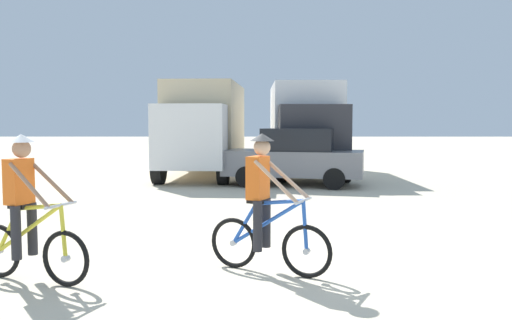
{
  "coord_description": "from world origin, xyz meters",
  "views": [
    {
      "loc": [
        -0.45,
        -7.75,
        1.97
      ],
      "look_at": [
        -0.51,
        4.1,
        1.1
      ],
      "focal_mm": 36.91,
      "sensor_mm": 36.0,
      "label": 1
    }
  ],
  "objects_px": {
    "box_truck_tan_camper": "(207,124)",
    "sedan_parked": "(298,157)",
    "cyclist_orange_shirt": "(29,213)",
    "cyclist_cowboy_hat": "(267,208)",
    "box_truck_avon_van": "(308,124)"
  },
  "relations": [
    {
      "from": "cyclist_cowboy_hat",
      "to": "box_truck_avon_van",
      "type": "bearing_deg",
      "value": 82.39
    },
    {
      "from": "cyclist_cowboy_hat",
      "to": "sedan_parked",
      "type": "bearing_deg",
      "value": 83.36
    },
    {
      "from": "box_truck_avon_van",
      "to": "cyclist_cowboy_hat",
      "type": "distance_m",
      "value": 13.01
    },
    {
      "from": "box_truck_tan_camper",
      "to": "cyclist_cowboy_hat",
      "type": "distance_m",
      "value": 12.53
    },
    {
      "from": "box_truck_tan_camper",
      "to": "cyclist_cowboy_hat",
      "type": "relative_size",
      "value": 3.78
    },
    {
      "from": "box_truck_avon_van",
      "to": "cyclist_orange_shirt",
      "type": "distance_m",
      "value": 14.09
    },
    {
      "from": "box_truck_avon_van",
      "to": "cyclist_cowboy_hat",
      "type": "height_order",
      "value": "box_truck_avon_van"
    },
    {
      "from": "box_truck_avon_van",
      "to": "sedan_parked",
      "type": "xyz_separation_m",
      "value": [
        -0.63,
        -3.54,
        -0.99
      ]
    },
    {
      "from": "box_truck_tan_camper",
      "to": "sedan_parked",
      "type": "distance_m",
      "value": 4.42
    },
    {
      "from": "box_truck_tan_camper",
      "to": "box_truck_avon_van",
      "type": "xyz_separation_m",
      "value": [
        3.71,
        0.53,
        0.0
      ]
    },
    {
      "from": "box_truck_avon_van",
      "to": "sedan_parked",
      "type": "relative_size",
      "value": 1.51
    },
    {
      "from": "box_truck_avon_van",
      "to": "sedan_parked",
      "type": "distance_m",
      "value": 3.73
    },
    {
      "from": "box_truck_tan_camper",
      "to": "cyclist_orange_shirt",
      "type": "relative_size",
      "value": 3.78
    },
    {
      "from": "box_truck_avon_van",
      "to": "cyclist_cowboy_hat",
      "type": "relative_size",
      "value": 3.71
    },
    {
      "from": "box_truck_tan_camper",
      "to": "cyclist_cowboy_hat",
      "type": "height_order",
      "value": "box_truck_tan_camper"
    }
  ]
}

